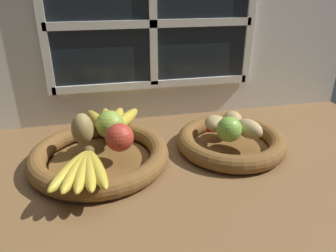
% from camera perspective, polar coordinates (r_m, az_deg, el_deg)
% --- Properties ---
extents(ground_plane, '(1.40, 0.90, 0.03)m').
position_cam_1_polar(ground_plane, '(0.85, 1.05, -6.48)').
color(ground_plane, brown).
extents(back_wall, '(1.40, 0.05, 0.55)m').
position_cam_1_polar(back_wall, '(1.03, -2.89, 16.34)').
color(back_wall, silver).
rests_on(back_wall, ground_plane).
extents(fruit_bowl_left, '(0.35, 0.35, 0.05)m').
position_cam_1_polar(fruit_bowl_left, '(0.83, -12.20, -5.27)').
color(fruit_bowl_left, brown).
rests_on(fruit_bowl_left, ground_plane).
extents(fruit_bowl_right, '(0.30, 0.30, 0.05)m').
position_cam_1_polar(fruit_bowl_right, '(0.89, 11.23, -2.77)').
color(fruit_bowl_right, brown).
rests_on(fruit_bowl_right, ground_plane).
extents(apple_red_right, '(0.07, 0.07, 0.07)m').
position_cam_1_polar(apple_red_right, '(0.77, -8.72, -2.05)').
color(apple_red_right, '#B73828').
rests_on(apple_red_right, fruit_bowl_left).
extents(apple_green_back, '(0.07, 0.07, 0.07)m').
position_cam_1_polar(apple_green_back, '(0.84, -10.41, 0.28)').
color(apple_green_back, '#8CAD3D').
rests_on(apple_green_back, fruit_bowl_left).
extents(pear_brown, '(0.06, 0.06, 0.08)m').
position_cam_1_polar(pear_brown, '(0.82, -15.15, -0.51)').
color(pear_brown, olive).
rests_on(pear_brown, fruit_bowl_left).
extents(banana_bunch_front, '(0.14, 0.18, 0.03)m').
position_cam_1_polar(banana_bunch_front, '(0.70, -14.96, -7.51)').
color(banana_bunch_front, gold).
rests_on(banana_bunch_front, fruit_bowl_left).
extents(banana_bunch_back, '(0.18, 0.19, 0.03)m').
position_cam_1_polar(banana_bunch_back, '(0.92, -10.16, 0.89)').
color(banana_bunch_back, gold).
rests_on(banana_bunch_back, fruit_bowl_left).
extents(potato_small, '(0.08, 0.09, 0.05)m').
position_cam_1_polar(potato_small, '(0.86, 14.35, -0.50)').
color(potato_small, tan).
rests_on(potato_small, fruit_bowl_right).
extents(potato_back, '(0.05, 0.07, 0.04)m').
position_cam_1_polar(potato_back, '(0.92, 11.55, 1.26)').
color(potato_back, tan).
rests_on(potato_back, fruit_bowl_right).
extents(potato_oblong, '(0.07, 0.09, 0.04)m').
position_cam_1_polar(potato_oblong, '(0.89, 8.56, 0.44)').
color(potato_oblong, tan).
rests_on(potato_oblong, fruit_bowl_right).
extents(lime_near, '(0.07, 0.07, 0.07)m').
position_cam_1_polar(lime_near, '(0.83, 10.95, -0.59)').
color(lime_near, '#7AAD3D').
rests_on(lime_near, fruit_bowl_right).
extents(chili_pepper, '(0.10, 0.08, 0.02)m').
position_cam_1_polar(chili_pepper, '(0.87, 10.54, -0.90)').
color(chili_pepper, red).
rests_on(chili_pepper, fruit_bowl_right).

